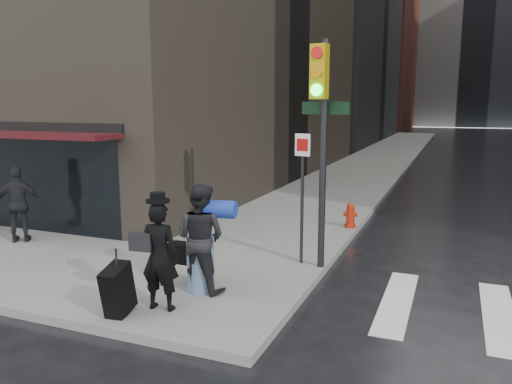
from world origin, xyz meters
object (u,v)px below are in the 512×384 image
(man_overcoat, at_px, (151,261))
(man_greycoat, at_px, (19,204))
(man_jeans, at_px, (200,237))
(traffic_light, at_px, (320,124))
(fire_hydrant, at_px, (350,217))

(man_overcoat, relative_size, man_greycoat, 1.06)
(man_greycoat, bearing_deg, man_jeans, 134.01)
(man_jeans, xyz_separation_m, traffic_light, (1.56, 1.95, 1.89))
(man_jeans, distance_m, traffic_light, 3.13)
(traffic_light, relative_size, fire_hydrant, 6.73)
(traffic_light, bearing_deg, fire_hydrant, 101.94)
(fire_hydrant, bearing_deg, man_overcoat, -105.59)
(man_overcoat, bearing_deg, man_jeans, -112.83)
(fire_hydrant, bearing_deg, man_greycoat, -148.38)
(man_jeans, relative_size, man_greycoat, 1.05)
(man_overcoat, relative_size, traffic_light, 0.43)
(man_greycoat, bearing_deg, man_overcoat, 122.81)
(man_overcoat, height_order, man_greycoat, man_overcoat)
(fire_hydrant, bearing_deg, traffic_light, -89.32)
(man_jeans, bearing_deg, man_overcoat, 75.29)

